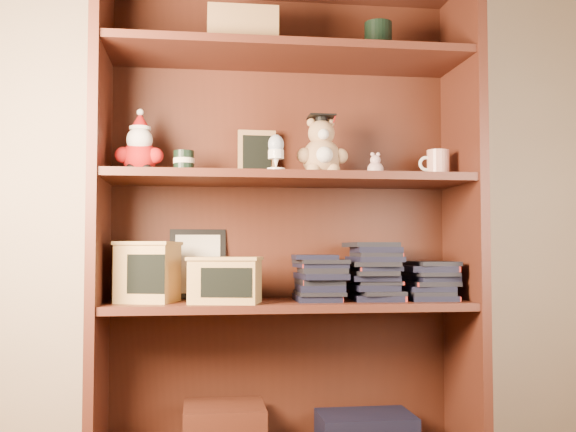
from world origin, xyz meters
The scene contains 16 objects.
bookcase centered at (0.12, 1.36, 0.78)m, with size 1.20×0.35×1.60m.
shelf_lower centered at (0.12, 1.30, 0.54)m, with size 1.14×0.33×0.02m.
shelf_upper centered at (0.12, 1.30, 0.94)m, with size 1.14×0.33×0.02m.
santa_plush centered at (-0.34, 1.30, 1.03)m, with size 0.15×0.11×0.21m.
teachers_tin centered at (-0.21, 1.30, 0.99)m, with size 0.07×0.07×0.07m.
chalkboard_plaque centered at (0.03, 1.42, 1.03)m, with size 0.13×0.07×0.16m.
egg_cup centered at (0.08, 1.23, 1.01)m, with size 0.06×0.06×0.12m.
grad_teddy_bear centered at (0.23, 1.30, 1.03)m, with size 0.17×0.14×0.20m.
pink_figurine centered at (0.41, 1.31, 0.98)m, with size 0.05×0.05×0.08m.
teacher_mug centered at (0.62, 1.30, 1.00)m, with size 0.10×0.07×0.09m.
certificate_frame centered at (-0.16, 1.44, 0.67)m, with size 0.19×0.05×0.23m.
treats_box centered at (-0.31, 1.30, 0.64)m, with size 0.21×0.21×0.19m.
pencils_box centered at (-0.08, 1.24, 0.62)m, with size 0.24×0.20×0.14m.
book_stack_left centered at (0.22, 1.30, 0.62)m, with size 0.14×0.20×0.14m.
book_stack_mid centered at (0.40, 1.30, 0.65)m, with size 0.14×0.20×0.19m.
book_stack_right centered at (0.59, 1.30, 0.61)m, with size 0.14×0.20×0.13m.
Camera 1 is at (-0.16, -0.82, 0.71)m, focal length 42.00 mm.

